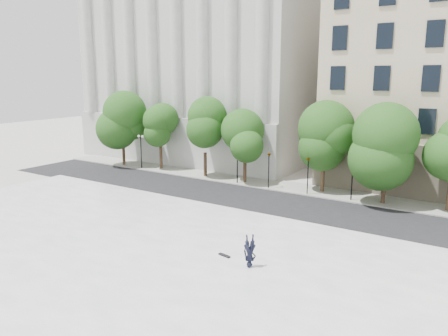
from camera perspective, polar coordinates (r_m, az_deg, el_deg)
The scene contains 11 objects.
ground at distance 25.56m, azimuth -15.86°, elevation -13.90°, with size 160.00×160.00×0.00m, color #B9B6AE.
plaza at distance 27.32m, azimuth -11.09°, elevation -11.38°, with size 44.00×22.00×0.45m, color white.
street at distance 38.88m, azimuth 4.42°, elevation -4.38°, with size 60.00×8.00×0.02m, color black.
far_sidewalk at distance 44.05m, azimuth 8.15°, elevation -2.43°, with size 60.00×4.00×0.12m, color #AAA89D.
building_west at distance 63.71m, azimuth -0.12°, elevation 13.77°, with size 31.50×27.65×25.60m.
traffic_light_west at distance 42.30m, azimuth 5.90°, elevation 1.94°, with size 0.72×1.58×4.12m.
traffic_light_east at distance 40.63m, azimuth 10.99°, elevation 1.60°, with size 0.80×1.96×4.27m.
person_lying at distance 25.00m, azimuth 3.38°, elevation -12.25°, with size 0.69×0.45×1.90m, color black.
skateboard at distance 26.43m, azimuth 0.05°, elevation -11.34°, with size 0.83×0.21×0.08m, color black.
street_trees at distance 42.46m, azimuth 8.47°, elevation 3.91°, with size 46.86×5.54×7.81m.
lamp_posts at distance 41.93m, azimuth 8.23°, elevation 0.83°, with size 38.20×0.28×4.54m.
Camera 1 is at (17.67, -14.85, 10.99)m, focal length 35.00 mm.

